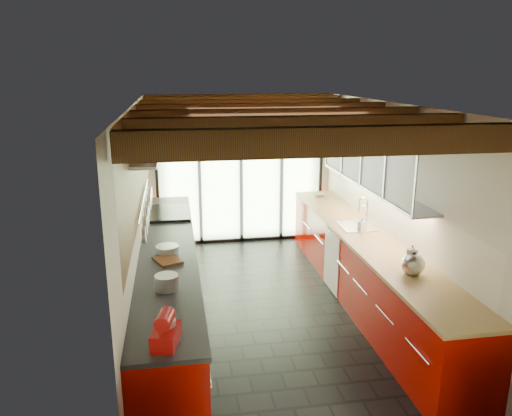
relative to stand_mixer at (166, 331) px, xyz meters
name	(u,v)px	position (x,y,z in m)	size (l,w,h in m)	color
ground	(270,308)	(1.27, 2.24, -1.03)	(5.50, 5.50, 0.00)	black
room_shell	(271,184)	(1.27, 2.24, 0.62)	(5.50, 5.50, 5.50)	silver
ceiling_beams	(266,114)	(1.27, 2.62, 1.43)	(3.14, 5.06, 4.90)	#593316
glass_door	(241,150)	(1.27, 4.93, 0.63)	(2.95, 0.10, 2.90)	#C6EAAD
left_counter	(169,282)	(-0.01, 2.24, -0.57)	(0.68, 5.00, 0.92)	#AA0900
range_stove	(169,243)	(-0.01, 3.69, -0.56)	(0.66, 0.90, 0.97)	silver
right_counter	(365,269)	(2.54, 2.24, -0.57)	(0.68, 5.00, 0.92)	#AA0900
sink_assembly	(357,224)	(2.56, 2.64, -0.07)	(0.45, 0.52, 0.43)	silver
upper_cabinets_right	(374,161)	(2.70, 2.54, 0.82)	(0.34, 3.00, 3.00)	silver
left_wall_fixtures	(148,173)	(-0.20, 2.53, 0.75)	(0.28, 2.60, 0.96)	silver
stand_mixer	(166,331)	(0.00, 0.00, 0.00)	(0.25, 0.35, 0.29)	red
pot_large	(167,282)	(0.00, 1.02, -0.04)	(0.23, 0.23, 0.15)	silver
pot_small	(167,250)	(0.00, 2.00, -0.06)	(0.27, 0.27, 0.10)	silver
cutting_board	(167,260)	(0.00, 1.77, -0.10)	(0.25, 0.35, 0.03)	brown
kettle	(413,263)	(2.54, 0.98, 0.01)	(0.32, 0.35, 0.29)	silver
paper_towel	(411,261)	(2.54, 1.02, 0.02)	(0.15, 0.15, 0.32)	white
soap_bottle	(362,224)	(2.54, 2.42, -0.01)	(0.09, 0.10, 0.21)	silver
bowl	(320,195)	(2.54, 4.39, -0.09)	(0.19, 0.19, 0.05)	silver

